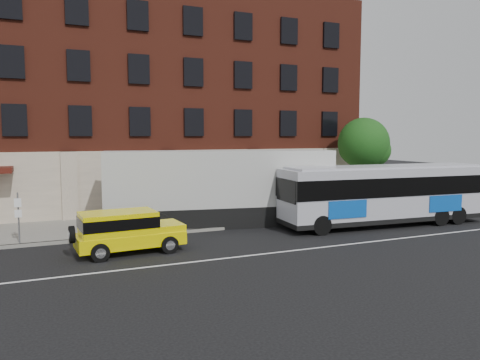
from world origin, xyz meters
name	(u,v)px	position (x,y,z in m)	size (l,w,h in m)	color
ground	(242,260)	(0.00, 0.00, 0.00)	(120.00, 120.00, 0.00)	black
sidewalk	(181,221)	(0.00, 9.00, 0.07)	(60.00, 6.00, 0.15)	gray
kerb	(197,230)	(0.00, 6.00, 0.07)	(60.00, 0.25, 0.15)	gray
lane_line	(238,257)	(0.00, 0.50, 0.01)	(60.00, 0.12, 0.01)	silver
building	(150,101)	(-0.01, 16.92, 7.58)	(30.00, 12.10, 15.00)	maroon
sign_pole	(18,215)	(-8.50, 6.15, 1.45)	(0.30, 0.20, 2.50)	slate
street_tree	(364,145)	(13.54, 9.48, 4.41)	(3.60, 3.60, 6.20)	#332719
city_bus	(386,192)	(10.41, 3.53, 1.88)	(12.57, 3.52, 3.40)	#B1B2BC
yellow_suv	(125,229)	(-4.22, 3.02, 1.05)	(4.88, 2.36, 1.84)	#FFED00
shipping_container	(221,189)	(1.79, 7.12, 2.10)	(12.99, 4.76, 4.24)	black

